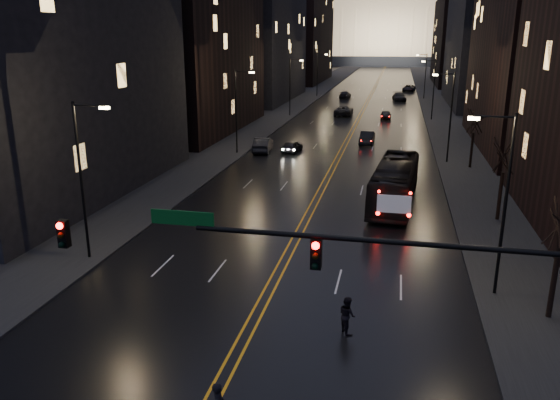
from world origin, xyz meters
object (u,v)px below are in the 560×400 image
Objects in this scene: oncoming_car_b at (263,145)px; pedestrian_b at (347,315)px; bus at (395,183)px; receding_car_a at (367,138)px; oncoming_car_a at (292,146)px; traffic_signal at (392,275)px.

oncoming_car_b is 38.83m from pedestrian_b.
bus is 24.36m from receding_car_a.
oncoming_car_a is at bearing 127.57° from bus.
traffic_signal is 3.53× the size of oncoming_car_b.
bus reaches higher than pedestrian_b.
receding_car_a reaches higher than oncoming_car_a.
oncoming_car_a is 38.31m from pedestrian_b.
oncoming_car_b is at bearing 135.04° from bus.
pedestrian_b reaches higher than oncoming_car_a.
bus is 20.80m from oncoming_car_a.
receding_car_a is at bearing 102.91° from bus.
oncoming_car_b is at bearing 109.06° from traffic_signal.
oncoming_car_a is 0.87× the size of receding_car_a.
oncoming_car_b is (-3.19, -0.41, 0.14)m from oncoming_car_a.
pedestrian_b is at bearing -90.30° from bus.
traffic_signal is at bearing 103.41° from oncoming_car_b.
pedestrian_b reaches higher than oncoming_car_b.
traffic_signal reaches higher than oncoming_car_a.
oncoming_car_a is 10.25m from receding_car_a.
bus is at bearing -80.17° from receding_car_a.
pedestrian_b is at bearing 111.82° from oncoming_car_a.
bus is 2.42× the size of oncoming_car_b.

